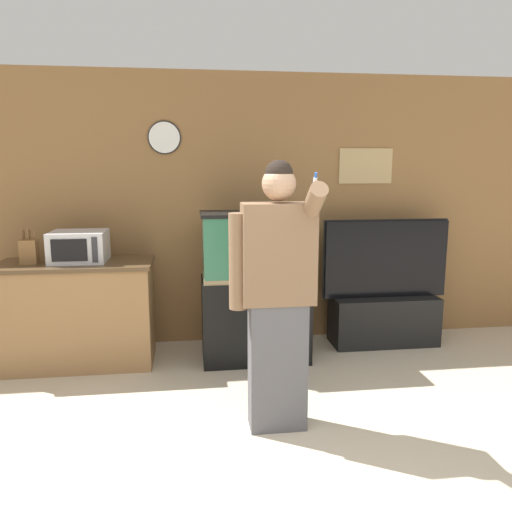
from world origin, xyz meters
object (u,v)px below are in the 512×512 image
tv_on_stand (384,307)px  counter_island (78,313)px  person_standing (277,294)px  aquarium_on_stand (255,287)px  microwave (79,246)px  knife_block (29,251)px

tv_on_stand → counter_island: bearing=-177.1°
counter_island → person_standing: (1.53, -1.30, 0.46)m
aquarium_on_stand → person_standing: person_standing is taller
tv_on_stand → person_standing: 2.03m
microwave → person_standing: 2.00m
microwave → tv_on_stand: (2.81, 0.11, -0.68)m
counter_island → microwave: size_ratio=2.84×
counter_island → person_standing: 2.06m
aquarium_on_stand → knife_block: bearing=178.3°
microwave → person_standing: size_ratio=0.26×
counter_island → tv_on_stand: tv_on_stand is taller
counter_island → tv_on_stand: size_ratio=1.06×
microwave → knife_block: bearing=-171.4°
tv_on_stand → microwave: bearing=-177.7°
counter_island → aquarium_on_stand: (1.55, -0.08, 0.21)m
counter_island → microwave: 0.59m
counter_island → aquarium_on_stand: aquarium_on_stand is taller
aquarium_on_stand → microwave: bearing=175.6°
aquarium_on_stand → tv_on_stand: bearing=10.0°
counter_island → microwave: bearing=39.4°
knife_block → tv_on_stand: same height
counter_island → aquarium_on_stand: size_ratio=0.98×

